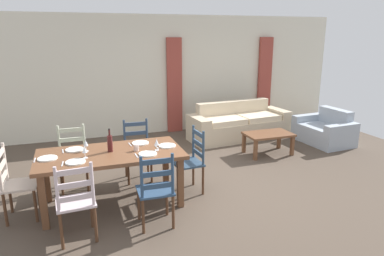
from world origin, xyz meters
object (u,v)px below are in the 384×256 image
wine_bottle (110,143)px  coffee_table (268,136)px  wine_glass_near_right (157,143)px  dining_chair_head_west (15,183)px  dining_chair_near_right (156,190)px  wine_glass_far_left (86,143)px  wine_glass_near_left (85,150)px  couch (238,125)px  dining_table (111,158)px  dining_chair_far_left (73,158)px  dining_chair_near_left (76,202)px  coffee_cup_primary (136,148)px  dining_chair_head_east (191,161)px  armchair_upholstered (326,131)px  dining_chair_far_right (137,150)px

wine_bottle → coffee_table: (3.10, 1.09, -0.51)m
wine_glass_near_right → dining_chair_head_west: bearing=175.7°
dining_chair_near_right → coffee_table: (2.68, 1.88, -0.12)m
wine_glass_near_right → wine_glass_far_left: bearing=163.0°
wine_glass_near_left → couch: (3.39, 2.46, -0.57)m
dining_table → dining_chair_far_left: dining_chair_far_left is taller
dining_chair_head_west → wine_glass_near_right: (1.78, -0.13, 0.38)m
dining_chair_far_left → couch: dining_chair_far_left is taller
dining_chair_far_left → coffee_table: bearing=6.2°
dining_chair_near_left → coffee_cup_primary: (0.82, 0.72, 0.32)m
dining_table → wine_bottle: 0.21m
dining_chair_far_left → dining_chair_head_east: bearing=-23.0°
dining_chair_head_west → wine_glass_near_left: (0.85, -0.13, 0.38)m
dining_chair_head_west → armchair_upholstered: bearing=13.1°
wine_glass_near_right → armchair_upholstered: size_ratio=0.13×
dining_chair_head_east → dining_chair_head_west: bearing=-179.2°
dining_chair_near_left → wine_glass_near_right: (1.08, 0.64, 0.38)m
wine_glass_near_left → wine_bottle: bearing=25.5°
dining_chair_head_west → wine_glass_near_right: size_ratio=5.96×
dining_table → dining_chair_far_right: 0.93m
dining_chair_near_right → dining_chair_head_west: size_ratio=1.00×
dining_table → wine_glass_far_left: (-0.30, 0.15, 0.20)m
dining_chair_head_west → wine_glass_far_left: 0.97m
wine_glass_near_right → wine_bottle: bearing=165.0°
dining_chair_near_left → coffee_cup_primary: dining_chair_near_left is taller
dining_chair_head_west → wine_glass_near_right: dining_chair_head_west is taller
dining_chair_head_east → wine_glass_far_left: (-1.45, 0.11, 0.38)m
dining_chair_near_left → wine_glass_near_left: dining_chair_near_left is taller
dining_chair_far_right → couch: size_ratio=0.41×
dining_chair_far_left → dining_chair_far_right: size_ratio=1.00×
dining_chair_near_left → wine_glass_near_left: bearing=76.7°
dining_table → dining_chair_near_left: size_ratio=1.98×
dining_chair_head_west → coffee_cup_primary: 1.55m
dining_chair_near_left → wine_glass_near_right: size_ratio=5.96×
coffee_cup_primary → dining_chair_head_west: bearing=177.9°
wine_glass_near_right → dining_chair_near_right: bearing=-105.2°
wine_glass_near_left → dining_chair_far_left: bearing=100.3°
coffee_cup_primary → armchair_upholstered: coffee_cup_primary is taller
dining_chair_near_right → wine_glass_near_right: (0.17, 0.64, 0.38)m
coffee_cup_primary → coffee_table: size_ratio=0.10×
dining_chair_far_right → dining_chair_head_west: (-1.67, -0.76, 0.00)m
dining_chair_head_west → coffee_table: size_ratio=1.07×
dining_chair_head_east → couch: bearing=50.1°
dining_chair_far_right → wine_glass_near_right: 0.98m
couch → dining_chair_near_right: bearing=-130.4°
dining_chair_head_east → wine_glass_near_left: (-1.47, -0.16, 0.38)m
armchair_upholstered → dining_chair_far_right: bearing=-171.8°
wine_bottle → coffee_cup_primary: 0.35m
dining_table → dining_chair_near_left: bearing=-122.1°
dining_chair_near_right → wine_bottle: bearing=118.0°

